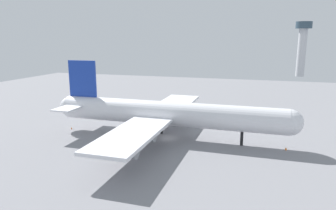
{
  "coord_description": "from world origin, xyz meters",
  "views": [
    {
      "loc": [
        21.83,
        -70.84,
        24.44
      ],
      "look_at": [
        0.0,
        0.0,
        8.55
      ],
      "focal_mm": 32.86,
      "sensor_mm": 36.0,
      "label": 1
    }
  ],
  "objects_px": {
    "safety_cone_nose": "(286,149)",
    "control_tower": "(302,43)",
    "cargo_airplane": "(167,114)",
    "safety_cone_tail": "(71,128)"
  },
  "relations": [
    {
      "from": "cargo_airplane",
      "to": "safety_cone_nose",
      "type": "relative_size",
      "value": 92.56
    },
    {
      "from": "safety_cone_tail",
      "to": "control_tower",
      "type": "xyz_separation_m",
      "value": [
        73.73,
        153.11,
        21.44
      ]
    },
    {
      "from": "safety_cone_nose",
      "to": "control_tower",
      "type": "distance_m",
      "value": 155.57
    },
    {
      "from": "safety_cone_nose",
      "to": "safety_cone_tail",
      "type": "bearing_deg",
      "value": -179.95
    },
    {
      "from": "cargo_airplane",
      "to": "safety_cone_tail",
      "type": "bearing_deg",
      "value": -179.2
    },
    {
      "from": "cargo_airplane",
      "to": "safety_cone_nose",
      "type": "bearing_deg",
      "value": -0.68
    },
    {
      "from": "safety_cone_nose",
      "to": "safety_cone_tail",
      "type": "distance_m",
      "value": 55.9
    },
    {
      "from": "cargo_airplane",
      "to": "control_tower",
      "type": "distance_m",
      "value": 160.28
    },
    {
      "from": "safety_cone_nose",
      "to": "control_tower",
      "type": "relative_size",
      "value": 0.02
    },
    {
      "from": "cargo_airplane",
      "to": "control_tower",
      "type": "xyz_separation_m",
      "value": [
        46.11,
        152.72,
        15.45
      ]
    }
  ]
}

